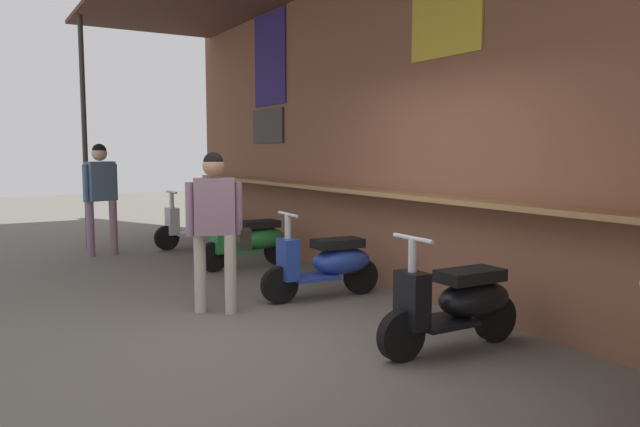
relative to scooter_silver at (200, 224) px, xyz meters
The scene contains 8 objects.
ground_plane 5.27m from the scooter_silver, 11.87° to the right, with size 39.04×39.04×0.00m, color #605B54.
market_stall_facade 5.51m from the scooter_silver, ahead, with size 13.94×2.84×3.93m.
scooter_silver is the anchor object (origin of this frame).
scooter_green 2.09m from the scooter_silver, ahead, with size 0.46×1.40×0.97m.
scooter_blue 4.14m from the scooter_silver, ahead, with size 0.49×1.40×0.97m.
scooter_black 6.18m from the scooter_silver, ahead, with size 0.46×1.40×0.97m.
shopper_with_handbag 4.33m from the scooter_silver, 17.32° to the right, with size 0.38×0.65×1.61m.
shopper_browsing 1.73m from the scooter_silver, 90.27° to the right, with size 0.34×0.55×1.73m.
Camera 1 is at (4.62, -2.36, 1.61)m, focal length 34.09 mm.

